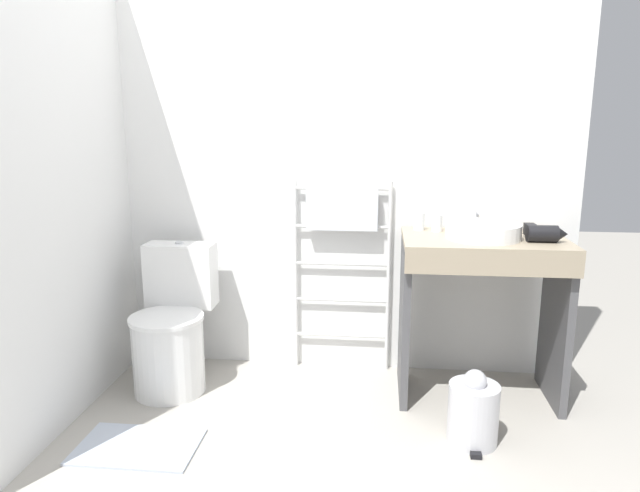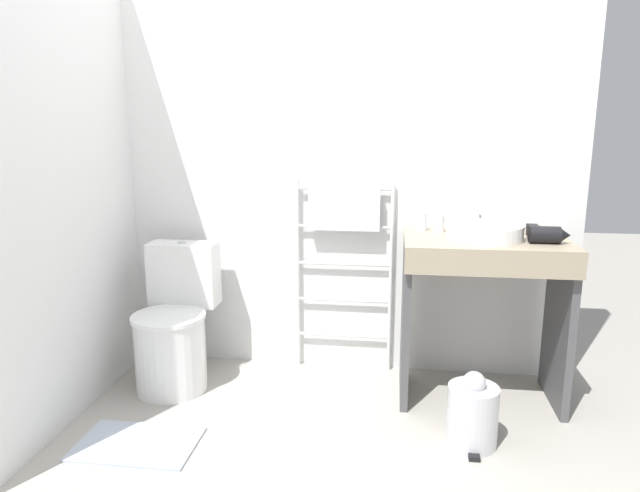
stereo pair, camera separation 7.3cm
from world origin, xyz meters
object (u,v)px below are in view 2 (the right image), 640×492
(towel_radiator, at_px, (344,234))
(cup_near_edge, at_px, (439,224))
(cup_near_wall, at_px, (421,222))
(sink_basin, at_px, (485,231))
(hair_dryer, at_px, (546,234))
(trash_bin, at_px, (472,414))
(toilet, at_px, (174,330))

(towel_radiator, xyz_separation_m, cup_near_edge, (0.54, -0.12, 0.10))
(towel_radiator, distance_m, cup_near_wall, 0.46)
(sink_basin, bearing_deg, hair_dryer, -8.80)
(cup_near_edge, relative_size, hair_dryer, 0.47)
(cup_near_edge, distance_m, trash_bin, 1.03)
(sink_basin, distance_m, cup_near_edge, 0.28)
(toilet, distance_m, trash_bin, 1.68)
(cup_near_wall, bearing_deg, trash_bin, -70.48)
(cup_near_wall, xyz_separation_m, trash_bin, (0.24, -0.68, -0.79))
(sink_basin, bearing_deg, cup_near_edge, 141.62)
(towel_radiator, bearing_deg, trash_bin, -48.41)
(cup_near_edge, xyz_separation_m, trash_bin, (0.14, -0.65, -0.79))
(towel_radiator, xyz_separation_m, sink_basin, (0.76, -0.29, 0.09))
(sink_basin, distance_m, cup_near_wall, 0.38)
(cup_near_edge, bearing_deg, sink_basin, -38.38)
(hair_dryer, bearing_deg, trash_bin, -130.77)
(sink_basin, height_order, trash_bin, sink_basin)
(toilet, height_order, trash_bin, toilet)
(hair_dryer, distance_m, trash_bin, 0.97)
(toilet, bearing_deg, cup_near_wall, 10.09)
(toilet, distance_m, sink_basin, 1.80)
(toilet, distance_m, towel_radiator, 1.12)
(toilet, bearing_deg, sink_basin, 1.44)
(towel_radiator, relative_size, cup_near_edge, 12.41)
(hair_dryer, bearing_deg, toilet, 179.93)
(trash_bin, bearing_deg, cup_near_wall, 109.52)
(hair_dryer, bearing_deg, towel_radiator, 162.18)
(cup_near_edge, bearing_deg, towel_radiator, 167.76)
(cup_near_wall, height_order, trash_bin, cup_near_wall)
(toilet, relative_size, hair_dryer, 4.07)
(trash_bin, bearing_deg, toilet, 165.09)
(sink_basin, relative_size, trash_bin, 1.05)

